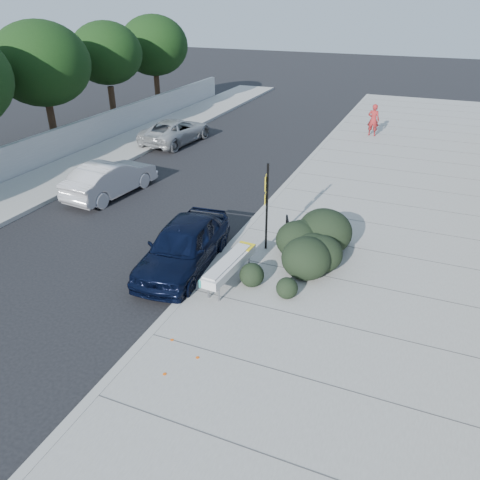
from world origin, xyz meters
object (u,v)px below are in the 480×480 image
at_px(bench, 230,265).
at_px(wagon_silver, 111,178).
at_px(bike_rack, 287,228).
at_px(sign_post, 266,202).
at_px(sedan_navy, 183,246).
at_px(pedestrian, 373,120).
at_px(suv_silver, 176,131).

xyz_separation_m(bench, wagon_silver, (-7.02, 4.35, -0.02)).
distance_m(bike_rack, sign_post, 1.29).
relative_size(sign_post, wagon_silver, 0.66).
bearing_deg(sedan_navy, pedestrian, 74.92).
bearing_deg(suv_silver, bike_rack, 139.83).
bearing_deg(sedan_navy, bike_rack, 39.57).
relative_size(wagon_silver, suv_silver, 0.90).
bearing_deg(bench, wagon_silver, 152.53).
relative_size(bench, pedestrian, 1.35).
bearing_deg(suv_silver, pedestrian, -147.88).
bearing_deg(sign_post, bench, -109.15).
distance_m(wagon_silver, pedestrian, 14.99).
bearing_deg(wagon_silver, suv_silver, -74.18).
distance_m(bench, sign_post, 2.43).
bearing_deg(wagon_silver, pedestrian, -117.69).
height_order(bench, bike_rack, bike_rack).
distance_m(sedan_navy, wagon_silver, 6.63).
bearing_deg(sedan_navy, sign_post, 37.85).
bearing_deg(pedestrian, wagon_silver, 60.83).
bearing_deg(bike_rack, pedestrian, 65.91).
relative_size(sign_post, sedan_navy, 0.65).
xyz_separation_m(sedan_navy, suv_silver, (-6.70, 11.43, -0.08)).
bearing_deg(suv_silver, sedan_navy, 125.26).
height_order(bench, suv_silver, suv_silver).
relative_size(sign_post, pedestrian, 1.58).
bearing_deg(suv_silver, wagon_silver, 104.85).
bearing_deg(bike_rack, wagon_silver, 146.82).
relative_size(bench, sign_post, 0.86).
height_order(bike_rack, sign_post, sign_post).
xyz_separation_m(sign_post, suv_silver, (-8.58, 9.69, -1.05)).
distance_m(bike_rack, suv_silver, 12.84).
bearing_deg(bench, pedestrian, 90.02).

